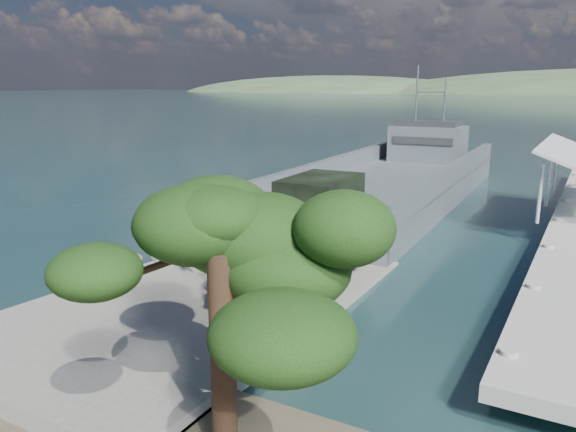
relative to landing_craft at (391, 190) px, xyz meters
The scene contains 7 objects.
ground 22.27m from the landing_craft, 89.08° to the right, with size 1400.00×1400.00×0.00m, color #1B3D42.
boat_ramp 23.26m from the landing_craft, 89.12° to the right, with size 10.00×18.00×0.50m, color gray.
shoreline_rocks 22.54m from the landing_craft, 105.03° to the right, with size 3.20×5.60×0.90m, color #595956, non-canonical shape.
landing_craft is the anchor object (origin of this frame).
military_truck 19.91m from the landing_craft, 81.45° to the right, with size 3.17×9.05×4.15m.
soldier 21.42m from the landing_craft, 94.62° to the right, with size 0.63×0.41×1.72m, color black.
overhang_tree 31.37m from the landing_craft, 78.15° to the right, with size 6.98×6.43×6.34m.
Camera 1 is at (12.99, -17.40, 8.55)m, focal length 35.00 mm.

